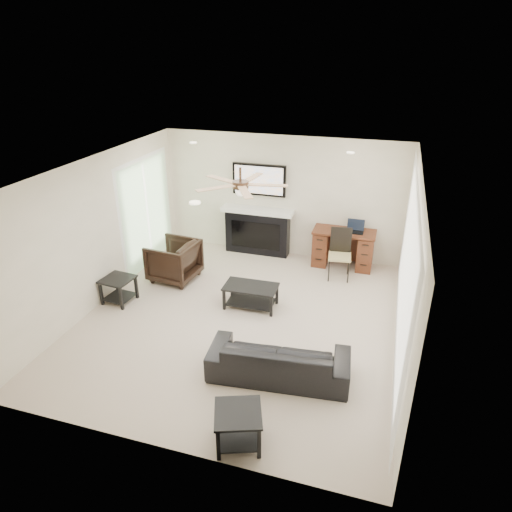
% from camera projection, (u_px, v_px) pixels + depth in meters
% --- Properties ---
extents(room_shell, '(5.50, 5.54, 2.52)m').
position_uv_depth(room_shell, '(252.00, 223.00, 6.81)').
color(room_shell, beige).
rests_on(room_shell, ground).
extents(sofa, '(1.95, 0.92, 0.55)m').
position_uv_depth(sofa, '(279.00, 359.00, 6.12)').
color(sofa, black).
rests_on(sofa, ground).
extents(armchair, '(0.92, 0.90, 0.77)m').
position_uv_depth(armchair, '(174.00, 261.00, 8.62)').
color(armchair, black).
rests_on(armchair, ground).
extents(coffee_table, '(0.91, 0.52, 0.40)m').
position_uv_depth(coffee_table, '(251.00, 296.00, 7.78)').
color(coffee_table, black).
rests_on(coffee_table, ground).
extents(end_table_near, '(0.67, 0.67, 0.45)m').
position_uv_depth(end_table_near, '(238.00, 427.00, 5.10)').
color(end_table_near, black).
rests_on(end_table_near, ground).
extents(end_table_left, '(0.55, 0.55, 0.45)m').
position_uv_depth(end_table_left, '(119.00, 290.00, 7.92)').
color(end_table_left, black).
rests_on(end_table_left, ground).
extents(fireplace_unit, '(1.52, 0.34, 1.91)m').
position_uv_depth(fireplace_unit, '(257.00, 211.00, 9.46)').
color(fireplace_unit, black).
rests_on(fireplace_unit, ground).
extents(desk, '(1.22, 0.56, 0.76)m').
position_uv_depth(desk, '(343.00, 249.00, 9.13)').
color(desk, '#402210').
rests_on(desk, ground).
extents(desk_chair, '(0.47, 0.49, 0.97)m').
position_uv_depth(desk_chair, '(340.00, 255.00, 8.61)').
color(desk_chair, black).
rests_on(desk_chair, ground).
extents(laptop, '(0.33, 0.24, 0.23)m').
position_uv_depth(laptop, '(355.00, 227.00, 8.85)').
color(laptop, black).
rests_on(laptop, desk).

